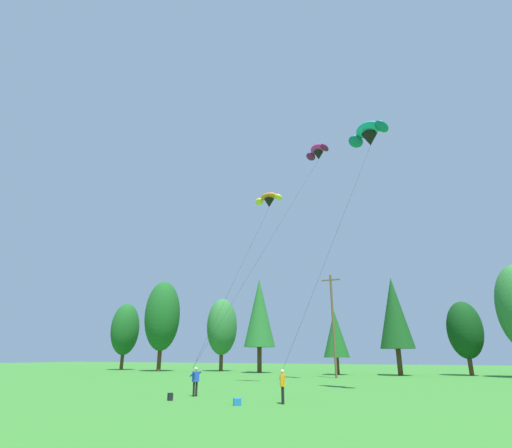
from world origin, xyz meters
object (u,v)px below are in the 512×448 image
at_px(kite_flyer_near, 196,379).
at_px(parafoil_kite_high_orange, 269,200).
at_px(backpack, 170,397).
at_px(parafoil_kite_mid_teal, 369,134).
at_px(kite_flyer_mid, 283,384).
at_px(picnic_cooler, 237,402).
at_px(parafoil_kite_far_magenta, 318,152).
at_px(utility_pole, 333,322).

distance_m(kite_flyer_near, parafoil_kite_high_orange, 19.21).
bearing_deg(backpack, parafoil_kite_mid_teal, -104.32).
relative_size(kite_flyer_near, kite_flyer_mid, 1.00).
relative_size(parafoil_kite_mid_teal, picnic_cooler, 35.85).
distance_m(kite_flyer_near, backpack, 2.68).
distance_m(kite_flyer_mid, parafoil_kite_mid_teal, 19.97).
relative_size(kite_flyer_mid, parafoil_kite_far_magenta, 0.07).
bearing_deg(parafoil_kite_far_magenta, utility_pole, 98.98).
height_order(kite_flyer_near, parafoil_kite_high_orange, parafoil_kite_high_orange).
bearing_deg(backpack, parafoil_kite_far_magenta, -64.43).
height_order(parafoil_kite_high_orange, backpack, parafoil_kite_high_orange).
bearing_deg(parafoil_kite_mid_teal, parafoil_kite_far_magenta, 123.09).
bearing_deg(parafoil_kite_high_orange, kite_flyer_near, -92.91).
height_order(kite_flyer_near, kite_flyer_mid, same).
bearing_deg(picnic_cooler, utility_pole, -30.48).
height_order(utility_pole, backpack, utility_pole).
xyz_separation_m(parafoil_kite_mid_teal, parafoil_kite_far_magenta, (-6.89, 10.58, 5.22)).
bearing_deg(parafoil_kite_high_orange, picnic_cooler, -74.32).
bearing_deg(kite_flyer_mid, backpack, -170.53).
relative_size(kite_flyer_mid, picnic_cooler, 3.25).
bearing_deg(kite_flyer_mid, kite_flyer_near, 166.63).
height_order(kite_flyer_near, picnic_cooler, kite_flyer_near).
xyz_separation_m(parafoil_kite_high_orange, parafoil_kite_far_magenta, (3.64, 5.74, 7.25)).
bearing_deg(picnic_cooler, parafoil_kite_mid_teal, -69.78).
xyz_separation_m(kite_flyer_near, parafoil_kite_far_magenta, (4.20, 16.61, 23.08)).
xyz_separation_m(parafoil_kite_high_orange, parafoil_kite_mid_teal, (10.54, -4.84, 2.03)).
xyz_separation_m(kite_flyer_mid, picnic_cooler, (-1.90, -1.48, -0.82)).
height_order(utility_pole, kite_flyer_mid, utility_pole).
bearing_deg(picnic_cooler, parafoil_kite_far_magenta, -32.66).
bearing_deg(kite_flyer_mid, utility_pole, 97.38).
bearing_deg(backpack, parafoil_kite_high_orange, -54.41).
distance_m(utility_pole, backpack, 26.92).
xyz_separation_m(backpack, picnic_cooler, (4.42, -0.42, -0.03)).
height_order(kite_flyer_near, parafoil_kite_mid_teal, parafoil_kite_mid_teal).
xyz_separation_m(kite_flyer_near, backpack, (0.02, -2.56, -0.80)).
bearing_deg(parafoil_kite_mid_teal, backpack, -142.17).
xyz_separation_m(parafoil_kite_mid_teal, picnic_cooler, (-6.65, -9.02, -18.69)).
relative_size(parafoil_kite_mid_teal, backpack, 46.61).
relative_size(utility_pole, parafoil_kite_high_orange, 0.72).
bearing_deg(backpack, kite_flyer_near, -51.65).
relative_size(kite_flyer_mid, parafoil_kite_mid_teal, 0.09).
bearing_deg(kite_flyer_near, backpack, -89.49).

